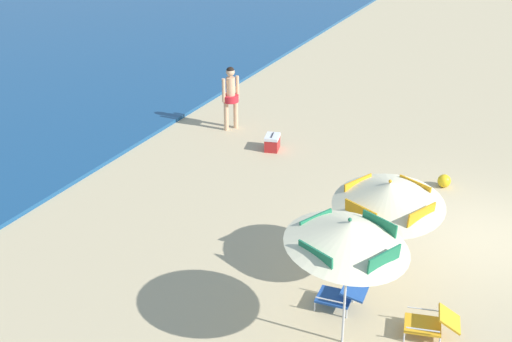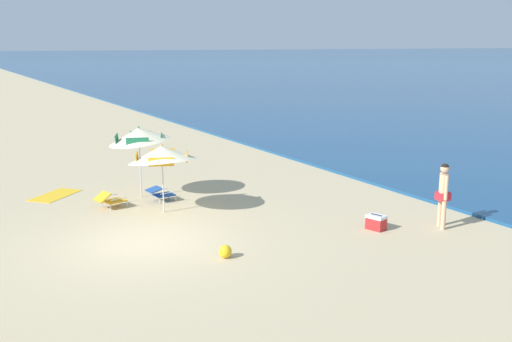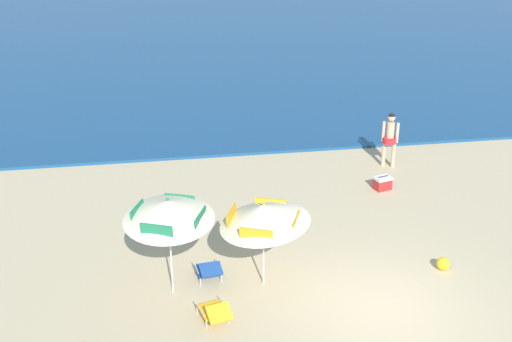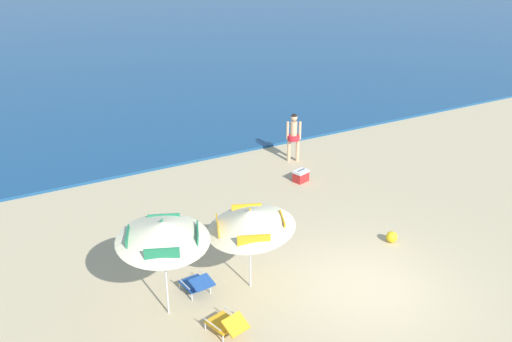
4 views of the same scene
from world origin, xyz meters
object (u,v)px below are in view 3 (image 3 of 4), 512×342
at_px(lounge_chair_under_umbrella, 209,270).
at_px(person_standing_near_shore, 390,136).
at_px(beach_umbrella_striped_second, 264,214).
at_px(lounge_chair_beside_umbrella, 215,311).
at_px(beach_umbrella_striped_main, 168,210).
at_px(cooler_box, 382,183).
at_px(beach_ball, 443,264).

bearing_deg(lounge_chair_under_umbrella, person_standing_near_shore, 42.04).
xyz_separation_m(beach_umbrella_striped_second, lounge_chair_under_umbrella, (-1.21, 0.35, -1.51)).
relative_size(lounge_chair_beside_umbrella, person_standing_near_shore, 0.56).
distance_m(beach_umbrella_striped_main, person_standing_near_shore, 9.49).
relative_size(beach_umbrella_striped_main, cooler_box, 4.21).
height_order(person_standing_near_shore, cooler_box, person_standing_near_shore).
bearing_deg(lounge_chair_beside_umbrella, beach_ball, 11.86).
height_order(person_standing_near_shore, beach_ball, person_standing_near_shore).
bearing_deg(lounge_chair_under_umbrella, beach_ball, -4.62).
height_order(beach_umbrella_striped_main, lounge_chair_beside_umbrella, beach_umbrella_striped_main).
bearing_deg(beach_umbrella_striped_main, person_standing_near_shore, 40.15).
bearing_deg(beach_ball, cooler_box, 88.93).
relative_size(beach_umbrella_striped_second, cooler_box, 4.19).
relative_size(lounge_chair_under_umbrella, cooler_box, 1.58).
distance_m(lounge_chair_under_umbrella, beach_ball, 5.53).
xyz_separation_m(beach_umbrella_striped_main, lounge_chair_under_umbrella, (0.85, 0.35, -1.78)).
relative_size(beach_umbrella_striped_main, beach_umbrella_striped_second, 1.01).
height_order(lounge_chair_under_umbrella, cooler_box, lounge_chair_under_umbrella).
bearing_deg(person_standing_near_shore, beach_umbrella_striped_main, -139.85).
xyz_separation_m(beach_umbrella_striped_second, lounge_chair_beside_umbrella, (-1.25, -1.26, -1.52)).
bearing_deg(lounge_chair_under_umbrella, beach_umbrella_striped_main, -157.55).
height_order(lounge_chair_beside_umbrella, person_standing_near_shore, person_standing_near_shore).
bearing_deg(beach_ball, beach_umbrella_striped_second, 178.73).
relative_size(lounge_chair_under_umbrella, lounge_chair_beside_umbrella, 0.91).
distance_m(person_standing_near_shore, cooler_box, 2.00).
relative_size(beach_umbrella_striped_second, person_standing_near_shore, 1.33).
bearing_deg(cooler_box, lounge_chair_under_umbrella, -143.90).
xyz_separation_m(beach_umbrella_striped_second, cooler_box, (4.39, 4.43, -1.58)).
bearing_deg(beach_umbrella_striped_second, beach_ball, -1.27).
bearing_deg(beach_umbrella_striped_second, lounge_chair_beside_umbrella, -134.62).
height_order(beach_umbrella_striped_second, cooler_box, beach_umbrella_striped_second).
bearing_deg(lounge_chair_beside_umbrella, person_standing_near_shore, 48.94).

